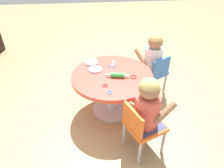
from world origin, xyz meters
name	(u,v)px	position (x,y,z in m)	size (l,w,h in m)	color
ground_plane	(112,109)	(0.00, 0.00, 0.00)	(10.00, 10.00, 0.00)	tan
craft_table	(112,84)	(0.00, 0.00, 0.37)	(0.85, 0.85, 0.49)	silver
child_chair_left	(142,126)	(-0.57, -0.20, 0.31)	(0.39, 0.39, 0.54)	#B7B7BC
seated_child_left	(148,105)	(-0.56, -0.24, 0.53)	(0.38, 0.42, 0.51)	#3F4772
child_chair_right	(154,73)	(0.28, -0.54, 0.31)	(0.41, 0.41, 0.54)	#B7B7BC
seated_child_right	(153,55)	(0.31, -0.52, 0.53)	(0.43, 0.41, 0.51)	#3F4772
rolling_pin	(118,75)	(-0.06, -0.05, 0.51)	(0.08, 0.23, 0.05)	green
craft_scissors	(113,65)	(0.19, -0.03, 0.49)	(0.14, 0.08, 0.01)	silver
playdough_blob_0	(95,69)	(0.11, 0.17, 0.50)	(0.14, 0.14, 0.01)	#CC99E5
playdough_blob_1	(91,62)	(0.26, 0.21, 0.50)	(0.15, 0.15, 0.02)	#8CCCF2
cookie_cutter_0	(110,92)	(-0.31, 0.05, 0.49)	(0.05, 0.05, 0.01)	#3F99D8
cookie_cutter_1	(105,85)	(-0.20, 0.09, 0.49)	(0.05, 0.05, 0.01)	red
cookie_cutter_2	(133,77)	(-0.08, -0.21, 0.49)	(0.07, 0.07, 0.01)	red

